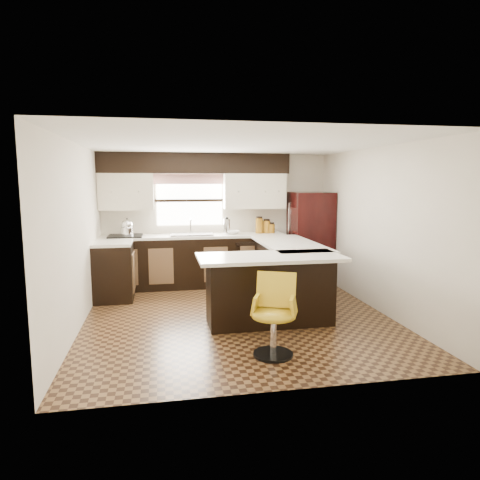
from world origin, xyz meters
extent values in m
plane|color=#49301A|center=(0.00, 0.00, 0.00)|extent=(4.40, 4.40, 0.00)
plane|color=silver|center=(0.00, 0.00, 2.40)|extent=(4.40, 4.40, 0.00)
plane|color=beige|center=(0.00, 2.20, 1.20)|extent=(4.40, 0.00, 4.40)
plane|color=beige|center=(0.00, -2.20, 1.20)|extent=(4.40, 0.00, 4.40)
plane|color=beige|center=(-2.10, 0.00, 1.20)|extent=(0.00, 4.40, 4.40)
plane|color=beige|center=(2.10, 0.00, 1.20)|extent=(0.00, 4.40, 4.40)
cube|color=black|center=(-0.45, 1.90, 0.45)|extent=(3.30, 0.60, 0.90)
cube|color=black|center=(-1.80, 1.25, 0.45)|extent=(0.60, 0.70, 0.90)
cube|color=silver|center=(-0.45, 1.90, 0.92)|extent=(3.30, 0.60, 0.04)
cube|color=silver|center=(-1.80, 1.25, 0.92)|extent=(0.60, 0.70, 0.04)
cube|color=black|center=(-0.40, 2.03, 2.22)|extent=(3.40, 0.35, 0.36)
cube|color=beige|center=(-1.62, 2.03, 1.72)|extent=(0.94, 0.35, 0.64)
cube|color=beige|center=(0.68, 2.03, 1.72)|extent=(1.14, 0.35, 0.64)
cube|color=white|center=(-0.50, 2.18, 1.55)|extent=(1.20, 0.02, 0.90)
cube|color=#D19B93|center=(-0.50, 2.14, 1.94)|extent=(1.30, 0.06, 0.18)
cube|color=#B2B2B7|center=(-0.50, 1.88, 0.96)|extent=(0.75, 0.45, 0.03)
cube|color=black|center=(0.55, 1.61, 0.43)|extent=(0.58, 0.03, 0.78)
cube|color=black|center=(-1.65, 1.88, 0.96)|extent=(0.58, 0.50, 0.02)
cube|color=black|center=(0.90, 0.62, 0.45)|extent=(0.60, 1.95, 0.90)
cube|color=black|center=(0.38, -0.35, 0.45)|extent=(1.65, 0.60, 0.90)
cube|color=silver|center=(0.95, 0.62, 0.92)|extent=(0.84, 1.95, 0.04)
cube|color=silver|center=(0.35, -0.44, 0.92)|extent=(1.89, 0.84, 0.04)
cube|color=black|center=(1.72, 1.81, 0.85)|extent=(0.73, 0.70, 1.70)
cylinder|color=silver|center=(0.14, 1.90, 1.08)|extent=(0.13, 0.13, 0.28)
imported|color=white|center=(0.25, 1.90, 0.98)|extent=(0.25, 0.25, 0.06)
cylinder|color=#8A5A13|center=(0.76, 1.92, 1.08)|extent=(0.14, 0.14, 0.28)
cylinder|color=#8A5A13|center=(0.90, 1.92, 1.06)|extent=(0.13, 0.13, 0.23)
cylinder|color=#8A5A13|center=(0.98, 1.92, 1.03)|extent=(0.14, 0.14, 0.17)
camera|label=1|loc=(-1.04, -5.76, 1.91)|focal=32.00mm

